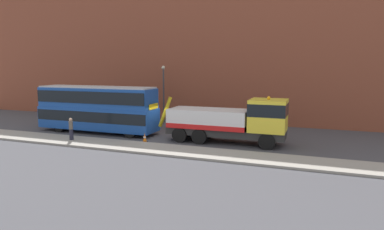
{
  "coord_description": "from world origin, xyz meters",
  "views": [
    {
      "loc": [
        11.73,
        -24.89,
        5.84
      ],
      "look_at": [
        2.59,
        -0.32,
        2.0
      ],
      "focal_mm": 31.57,
      "sensor_mm": 36.0,
      "label": 1
    }
  ],
  "objects_px": {
    "double_decker_bus": "(97,107)",
    "pedestrian_onlooker": "(71,129)",
    "recovery_tow_truck": "(231,120)",
    "traffic_cone_near_bus": "(145,138)",
    "street_lamp": "(164,89)"
  },
  "relations": [
    {
      "from": "double_decker_bus",
      "to": "pedestrian_onlooker",
      "type": "xyz_separation_m",
      "value": [
        0.33,
        -3.83,
        -1.25
      ]
    },
    {
      "from": "recovery_tow_truck",
      "to": "traffic_cone_near_bus",
      "type": "relative_size",
      "value": 14.09
    },
    {
      "from": "recovery_tow_truck",
      "to": "double_decker_bus",
      "type": "xyz_separation_m",
      "value": [
        -12.05,
        -0.0,
        0.47
      ]
    },
    {
      "from": "recovery_tow_truck",
      "to": "street_lamp",
      "type": "height_order",
      "value": "street_lamp"
    },
    {
      "from": "double_decker_bus",
      "to": "pedestrian_onlooker",
      "type": "bearing_deg",
      "value": -85.26
    },
    {
      "from": "double_decker_bus",
      "to": "traffic_cone_near_bus",
      "type": "relative_size",
      "value": 15.35
    },
    {
      "from": "recovery_tow_truck",
      "to": "pedestrian_onlooker",
      "type": "bearing_deg",
      "value": -162.05
    },
    {
      "from": "pedestrian_onlooker",
      "to": "street_lamp",
      "type": "distance_m",
      "value": 11.51
    },
    {
      "from": "recovery_tow_truck",
      "to": "street_lamp",
      "type": "distance_m",
      "value": 11.51
    },
    {
      "from": "recovery_tow_truck",
      "to": "traffic_cone_near_bus",
      "type": "xyz_separation_m",
      "value": [
        -6.29,
        -2.05,
        -1.42
      ]
    },
    {
      "from": "double_decker_bus",
      "to": "street_lamp",
      "type": "bearing_deg",
      "value": 66.04
    },
    {
      "from": "traffic_cone_near_bus",
      "to": "street_lamp",
      "type": "bearing_deg",
      "value": 106.16
    },
    {
      "from": "traffic_cone_near_bus",
      "to": "street_lamp",
      "type": "height_order",
      "value": "street_lamp"
    },
    {
      "from": "recovery_tow_truck",
      "to": "pedestrian_onlooker",
      "type": "distance_m",
      "value": 12.36
    },
    {
      "from": "double_decker_bus",
      "to": "traffic_cone_near_bus",
      "type": "xyz_separation_m",
      "value": [
        5.76,
        -2.05,
        -1.89
      ]
    }
  ]
}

